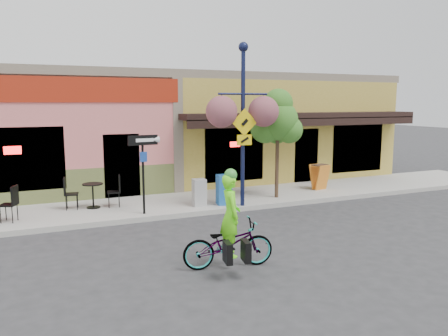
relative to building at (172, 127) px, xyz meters
The scene contains 13 objects.
ground 7.83m from the building, 90.00° to the right, with size 90.00×90.00×0.00m, color #2D2D30.
sidewalk 5.91m from the building, 90.00° to the right, with size 24.00×3.00×0.15m, color #9E9B93.
curb 7.28m from the building, 90.00° to the right, with size 24.00×0.12×0.15m, color #A8A59E.
building is the anchor object (origin of this frame).
bicycle 11.40m from the building, 101.03° to the right, with size 0.65×1.87×0.98m, color maroon.
cyclist_rider 11.34m from the building, 100.78° to the right, with size 0.61×0.40×1.69m, color #6AFE1A.
lamp_post 6.86m from the building, 88.33° to the right, with size 1.59×0.64×4.99m, color #121838, non-canonical shape.
one_way_sign 7.29m from the building, 113.31° to the right, with size 0.88×0.19×2.29m, color black, non-canonical shape.
cafe_set_right 6.92m from the building, 127.81° to the right, with size 1.64×0.82×0.99m, color black, non-canonical shape.
newspaper_box_blue 6.69m from the building, 92.41° to the right, with size 0.43×0.38×0.95m, color #1C5AAA, non-canonical shape.
newspaper_box_grey 6.65m from the building, 99.39° to the right, with size 0.39×0.36×0.85m, color #A3A3A3, non-canonical shape.
street_tree 6.48m from the building, 73.94° to the right, with size 1.44×1.44×3.69m, color #3D7A26, non-canonical shape.
sandwich_board 7.25m from the building, 55.76° to the right, with size 0.57×0.41×0.94m, color orange, non-canonical shape.
Camera 1 is at (-5.63, -11.37, 3.35)m, focal length 35.00 mm.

